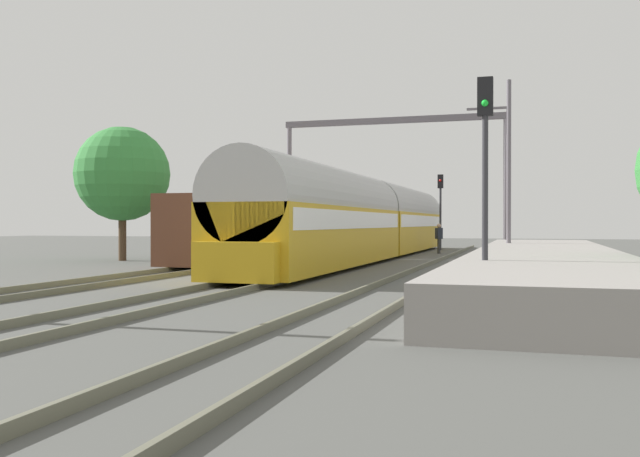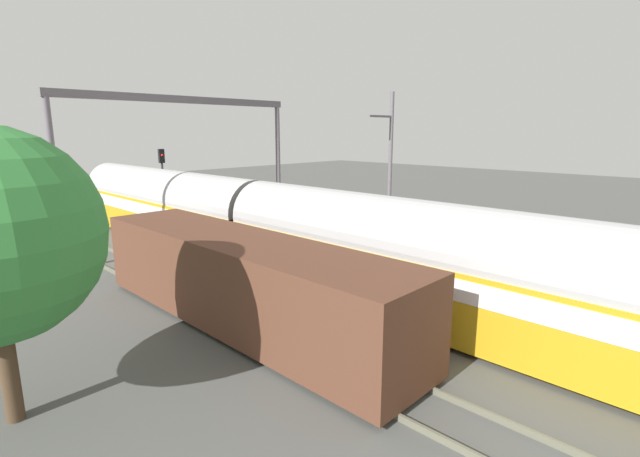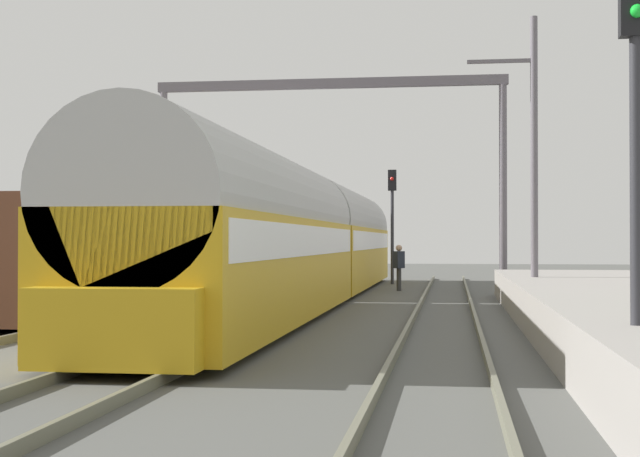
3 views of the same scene
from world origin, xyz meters
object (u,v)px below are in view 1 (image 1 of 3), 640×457
Objects in this scene: railway_signal_near at (485,158)px; person_crossing at (439,236)px; railway_signal_far at (440,202)px; catenary_gantry at (393,155)px; freight_car at (254,230)px; passenger_train at (370,219)px.

person_crossing is at bearing 99.79° from railway_signal_near.
railway_signal_far is at bearing -135.05° from person_crossing.
railway_signal_near reaches higher than person_crossing.
railway_signal_near is 0.40× the size of catenary_gantry.
freight_car is 2.62× the size of railway_signal_far.
person_crossing is 0.13× the size of catenary_gantry.
catenary_gantry is at bearing 90.00° from passenger_train.
catenary_gantry is at bearing 106.19° from railway_signal_near.
railway_signal_near reaches higher than railway_signal_far.
railway_signal_far is 0.38× the size of catenary_gantry.
railway_signal_far reaches higher than person_crossing.
passenger_train is 6.34× the size of railway_signal_near.
freight_car is 16.61m from railway_signal_near.
freight_car is 7.51× the size of person_crossing.
freight_car is 13.41m from person_crossing.
railway_signal_near is at bearing -80.86° from railway_signal_far.
person_crossing is (6.82, 11.54, -0.44)m from freight_car.
railway_signal_near reaches higher than freight_car.
catenary_gantry is (-1.92, -6.47, 2.49)m from railway_signal_far.
person_crossing is at bearing 59.43° from freight_car.
railway_signal_far is (-4.71, 29.31, -0.12)m from railway_signal_near.
passenger_train is at bearing -98.85° from railway_signal_far.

